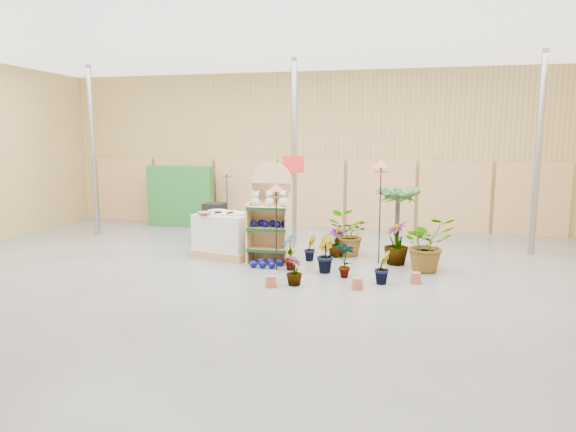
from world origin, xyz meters
TOP-DOWN VIEW (x-y plane):
  - room at (0.00, 0.91)m, footprint 15.20×12.10m
  - display_shelf at (-0.10, 1.60)m, footprint 0.88×0.56m
  - teddy_bears at (-0.08, 1.50)m, footprint 0.77×0.20m
  - gazing_balls_shelf at (-0.10, 1.48)m, footprint 0.77×0.26m
  - gazing_balls_floor at (-0.05, 1.06)m, footprint 0.63×0.39m
  - pallet_stack at (-1.19, 1.90)m, footprint 1.57×1.41m
  - charcoal_planters at (-2.06, 3.19)m, footprint 0.80×0.50m
  - trellis_stock at (-3.80, 5.20)m, footprint 2.00×0.30m
  - offer_sign at (0.10, 2.98)m, footprint 0.50×0.08m
  - bird_table_front at (0.21, 0.86)m, footprint 0.34×0.34m
  - bird_table_right at (2.17, 1.88)m, footprint 0.34×0.34m
  - bird_table_back at (-2.22, 4.84)m, footprint 0.34×0.34m
  - palm at (2.52, 2.51)m, footprint 0.70×0.70m
  - potted_plant_0 at (0.47, 0.95)m, footprint 0.40×0.48m
  - potted_plant_1 at (1.17, 0.92)m, footprint 0.45×0.49m
  - potted_plant_3 at (2.53, 1.87)m, footprint 0.67×0.67m
  - potted_plant_4 at (2.53, 2.01)m, footprint 0.30×0.41m
  - potted_plant_5 at (0.71, 1.82)m, footprint 0.24×0.30m
  - potted_plant_6 at (1.44, 2.44)m, footprint 0.91×0.79m
  - potted_plant_7 at (0.78, -0.10)m, footprint 0.35×0.35m
  - potted_plant_8 at (1.61, 0.62)m, footprint 0.41×0.31m
  - potted_plant_9 at (2.31, 0.36)m, footprint 0.37×0.41m
  - potted_plant_10 at (3.12, 1.44)m, footprint 1.24×1.17m
  - potted_plant_11 at (1.22, 2.27)m, footprint 0.38×0.38m

SIDE VIEW (x-z plane):
  - gazing_balls_floor at x=-0.05m, z-range 0.00..0.15m
  - potted_plant_7 at x=0.78m, z-range 0.00..0.53m
  - potted_plant_5 at x=0.71m, z-range 0.00..0.54m
  - potted_plant_9 at x=2.31m, z-range 0.00..0.60m
  - potted_plant_11 at x=1.22m, z-range 0.00..0.65m
  - potted_plant_8 at x=1.61m, z-range 0.00..0.70m
  - potted_plant_1 at x=1.17m, z-range 0.00..0.72m
  - potted_plant_4 at x=2.53m, z-range 0.00..0.74m
  - potted_plant_0 at x=0.47m, z-range 0.00..0.79m
  - charcoal_planters at x=-2.06m, z-range -0.08..0.92m
  - potted_plant_3 at x=2.53m, z-range 0.00..0.92m
  - pallet_stack at x=-1.19m, z-range -0.02..0.97m
  - potted_plant_6 at x=1.44m, z-range 0.00..0.99m
  - potted_plant_10 at x=3.12m, z-range 0.00..1.10m
  - gazing_balls_shelf at x=-0.10m, z-range 0.76..0.90m
  - trellis_stock at x=-3.80m, z-range 0.00..1.80m
  - display_shelf at x=-0.10m, z-range -0.09..2.02m
  - teddy_bears at x=-0.08m, z-range 1.17..1.49m
  - palm at x=2.52m, z-range 0.58..2.23m
  - offer_sign at x=0.10m, z-range 0.47..2.67m
  - bird_table_front at x=0.21m, z-range 0.74..2.46m
  - bird_table_back at x=-2.22m, z-range 0.75..2.52m
  - bird_table_right at x=2.17m, z-range 0.93..3.09m
  - room at x=0.00m, z-range -0.14..4.56m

